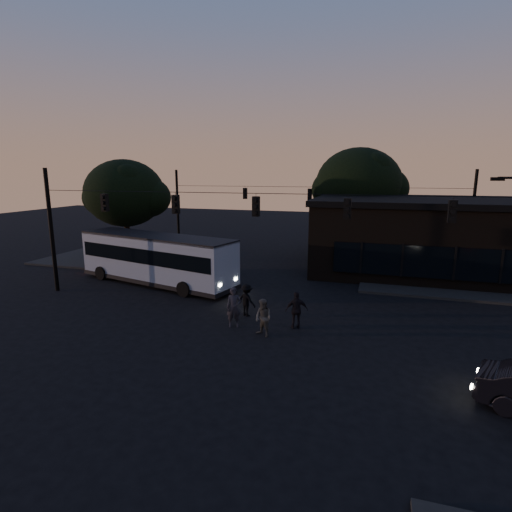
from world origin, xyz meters
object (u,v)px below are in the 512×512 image
(pedestrian_b, at_px, (263,318))
(pedestrian_c, at_px, (297,310))
(bus, at_px, (156,257))
(pedestrian_d, at_px, (247,300))
(building, at_px, (421,235))
(pedestrian_a, at_px, (234,307))

(pedestrian_b, xyz_separation_m, pedestrian_c, (1.24, 1.31, 0.05))
(pedestrian_c, bearing_deg, bus, -47.17)
(pedestrian_d, bearing_deg, pedestrian_c, -173.99)
(pedestrian_b, relative_size, pedestrian_d, 1.03)
(building, distance_m, pedestrian_d, 15.85)
(pedestrian_c, height_order, pedestrian_d, pedestrian_c)
(pedestrian_a, bearing_deg, pedestrian_b, -41.51)
(pedestrian_a, relative_size, pedestrian_c, 1.07)
(pedestrian_b, relative_size, pedestrian_c, 0.94)
(bus, bearing_deg, pedestrian_a, -22.88)
(building, height_order, bus, building)
(pedestrian_c, bearing_deg, pedestrian_a, -8.87)
(bus, distance_m, pedestrian_c, 11.54)
(pedestrian_a, distance_m, pedestrian_b, 1.78)
(pedestrian_a, xyz_separation_m, pedestrian_d, (0.11, 1.61, -0.13))
(pedestrian_a, xyz_separation_m, pedestrian_c, (2.89, 0.65, -0.06))
(bus, relative_size, pedestrian_c, 6.53)
(pedestrian_c, xyz_separation_m, pedestrian_d, (-2.78, 0.96, -0.07))
(pedestrian_b, distance_m, pedestrian_d, 2.74)
(pedestrian_d, bearing_deg, building, -101.01)
(pedestrian_c, bearing_deg, pedestrian_b, 24.93)
(pedestrian_c, bearing_deg, pedestrian_d, -40.62)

